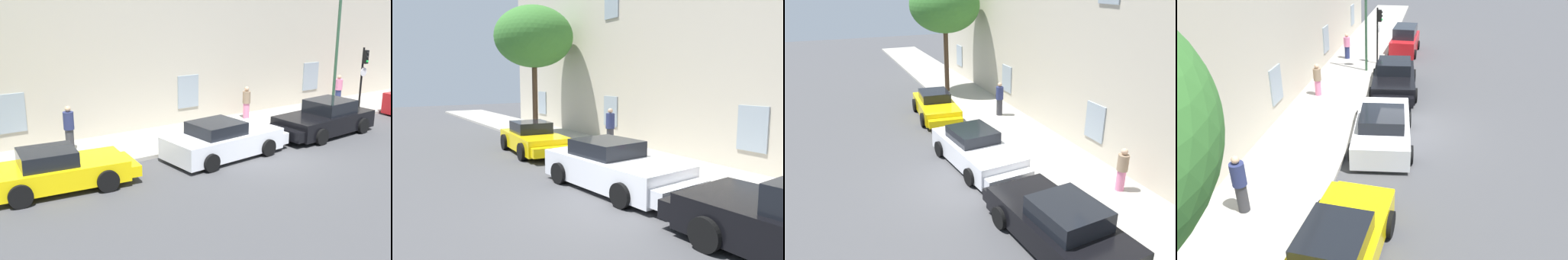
{
  "view_description": "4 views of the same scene",
  "coord_description": "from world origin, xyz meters",
  "views": [
    {
      "loc": [
        -11.65,
        -13.25,
        5.96
      ],
      "look_at": [
        -1.71,
        2.19,
        0.78
      ],
      "focal_mm": 44.63,
      "sensor_mm": 36.0,
      "label": 1
    },
    {
      "loc": [
        7.33,
        -5.56,
        3.22
      ],
      "look_at": [
        -3.4,
        1.25,
        1.48
      ],
      "focal_mm": 34.44,
      "sensor_mm": 36.0,
      "label": 2
    },
    {
      "loc": [
        11.73,
        -4.54,
        6.98
      ],
      "look_at": [
        -1.46,
        1.07,
        1.4
      ],
      "focal_mm": 35.84,
      "sensor_mm": 36.0,
      "label": 3
    },
    {
      "loc": [
        -14.05,
        -0.73,
        7.08
      ],
      "look_at": [
        -2.26,
        1.09,
        0.99
      ],
      "focal_mm": 35.09,
      "sensor_mm": 36.0,
      "label": 4
    }
  ],
  "objects": [
    {
      "name": "ground_plane",
      "position": [
        0.0,
        0.0,
        0.0
      ],
      "size": [
        80.0,
        80.0,
        0.0
      ],
      "primitive_type": "plane",
      "color": "#444447"
    },
    {
      "name": "pedestrian_admiring",
      "position": [
        9.06,
        4.46,
        0.93
      ],
      "size": [
        0.55,
        0.55,
        1.57
      ],
      "color": "navy",
      "rests_on": "sidewalk"
    },
    {
      "name": "sportscar_yellow_flank",
      "position": [
        -1.17,
        0.87,
        0.61
      ],
      "size": [
        5.07,
        2.53,
        1.41
      ],
      "color": "white",
      "rests_on": "ground"
    },
    {
      "name": "pedestrian_bystander",
      "position": [
        2.71,
        4.54,
        0.93
      ],
      "size": [
        0.52,
        0.52,
        1.56
      ],
      "color": "pink",
      "rests_on": "sidewalk"
    },
    {
      "name": "street_lamp",
      "position": [
        6.84,
        2.46,
        4.44
      ],
      "size": [
        0.44,
        1.42,
        6.31
      ],
      "color": "#2D5138",
      "rests_on": "sidewalk"
    },
    {
      "name": "sportscar_white_middle",
      "position": [
        4.07,
        0.99,
        0.64
      ],
      "size": [
        5.14,
        2.55,
        1.48
      ],
      "color": "black",
      "rests_on": "ground"
    },
    {
      "name": "pedestrian_strolling",
      "position": [
        -6.12,
        4.16,
        1.04
      ],
      "size": [
        0.52,
        0.52,
        1.78
      ],
      "color": "#333338",
      "rests_on": "sidewalk"
    },
    {
      "name": "sidewalk",
      "position": [
        0.0,
        3.76,
        0.07
      ],
      "size": [
        60.0,
        3.46,
        0.14
      ],
      "primitive_type": "cube",
      "color": "#A8A399",
      "rests_on": "ground"
    },
    {
      "name": "traffic_light",
      "position": [
        8.31,
        2.36,
        2.37
      ],
      "size": [
        0.44,
        0.36,
        3.27
      ],
      "color": "black",
      "rests_on": "sidewalk"
    },
    {
      "name": "sportscar_red_lead",
      "position": [
        -7.39,
        1.05,
        0.61
      ],
      "size": [
        4.7,
        2.36,
        1.35
      ],
      "color": "yellow",
      "rests_on": "ground"
    }
  ]
}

